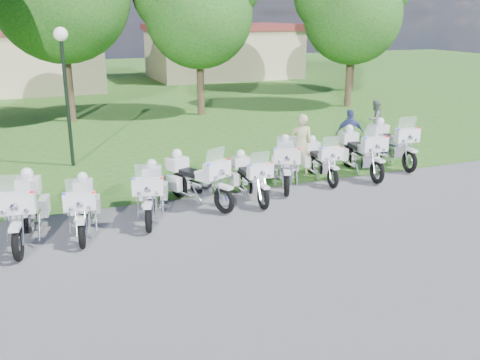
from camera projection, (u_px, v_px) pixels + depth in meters
name	position (u px, v px, depth m)	size (l,w,h in m)	color
ground	(225.00, 238.00, 12.17)	(100.00, 100.00, 0.00)	#5A5A5F
grass_lawn	(86.00, 89.00, 36.07)	(100.00, 48.00, 0.01)	#265F1E
motorcycle_0	(24.00, 208.00, 11.92)	(1.13, 2.63, 1.78)	black
motorcycle_1	(83.00, 206.00, 12.38)	(0.96, 2.26, 1.53)	black
motorcycle_2	(151.00, 192.00, 13.27)	(1.20, 2.32, 1.60)	black
motorcycle_3	(196.00, 179.00, 14.19)	(1.46, 2.34, 1.68)	black
motorcycle_4	(250.00, 177.00, 14.63)	(0.74, 2.22, 1.49)	black
motorcycle_5	(286.00, 162.00, 15.76)	(1.45, 2.32, 1.67)	black
motorcycle_6	(320.00, 159.00, 16.36)	(0.87, 2.22, 1.49)	black
motorcycle_7	(360.00, 151.00, 16.88)	(1.00, 2.60, 1.74)	black
motorcycle_8	(392.00, 142.00, 17.99)	(0.99, 2.63, 1.77)	black
lamp_post	(64.00, 64.00, 16.95)	(0.44, 0.44, 4.50)	black
tree_2	(198.00, 3.00, 25.38)	(6.06, 5.17, 8.08)	#38281C
tree_3	(352.00, 5.00, 27.76)	(6.02, 5.14, 8.03)	#38281C
building_east	(223.00, 51.00, 42.03)	(11.44, 7.28, 4.10)	#C7B890
bystander_a	(301.00, 144.00, 16.76)	(0.70, 0.46, 1.93)	tan
bystander_b	(375.00, 119.00, 21.74)	(0.75, 0.59, 1.55)	slate
bystander_c	(350.00, 133.00, 18.86)	(0.99, 0.41, 1.69)	#364282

